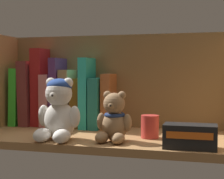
% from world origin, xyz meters
% --- Properties ---
extents(shelf_board, '(0.71, 0.31, 0.02)m').
position_xyz_m(shelf_board, '(0.00, 0.00, 0.01)').
color(shelf_board, '#9E7042').
rests_on(shelf_board, ground).
extents(shelf_back_panel, '(0.73, 0.01, 0.31)m').
position_xyz_m(shelf_back_panel, '(0.00, 0.16, 0.16)').
color(shelf_back_panel, brown).
rests_on(shelf_back_panel, ground).
extents(book_0, '(0.03, 0.13, 0.19)m').
position_xyz_m(book_0, '(-0.33, 0.13, 0.11)').
color(book_0, green).
rests_on(book_0, shelf_board).
extents(book_1, '(0.04, 0.13, 0.21)m').
position_xyz_m(book_1, '(-0.29, 0.13, 0.12)').
color(book_1, brown).
rests_on(book_1, shelf_board).
extents(book_2, '(0.04, 0.10, 0.25)m').
position_xyz_m(book_2, '(-0.25, 0.13, 0.14)').
color(book_2, maroon).
rests_on(book_2, shelf_board).
extents(book_3, '(0.03, 0.14, 0.17)m').
position_xyz_m(book_3, '(-0.22, 0.13, 0.10)').
color(book_3, '#C87676').
rests_on(book_3, shelf_board).
extents(book_4, '(0.02, 0.14, 0.22)m').
position_xyz_m(book_4, '(-0.19, 0.13, 0.13)').
color(book_4, '#502B62').
rests_on(book_4, shelf_board).
extents(book_5, '(0.03, 0.12, 0.18)m').
position_xyz_m(book_5, '(-0.16, 0.13, 0.11)').
color(book_5, '#92774F').
rests_on(book_5, shelf_board).
extents(book_6, '(0.03, 0.11, 0.15)m').
position_xyz_m(book_6, '(-0.12, 0.13, 0.10)').
color(book_6, brown).
rests_on(book_6, shelf_board).
extents(book_7, '(0.03, 0.14, 0.22)m').
position_xyz_m(book_7, '(-0.09, 0.13, 0.13)').
color(book_7, '#28B7A6').
rests_on(book_7, shelf_board).
extents(book_8, '(0.03, 0.15, 0.16)m').
position_xyz_m(book_8, '(-0.06, 0.13, 0.10)').
color(book_8, '#1D7066').
rests_on(book_8, shelf_board).
extents(book_9, '(0.03, 0.12, 0.17)m').
position_xyz_m(book_9, '(-0.02, 0.13, 0.10)').
color(book_9, '#9F552B').
rests_on(book_9, shelf_board).
extents(teddy_bear_larger, '(0.12, 0.12, 0.16)m').
position_xyz_m(teddy_bear_larger, '(-0.10, -0.09, 0.10)').
color(teddy_bear_larger, white).
rests_on(teddy_bear_larger, shelf_board).
extents(teddy_bear_smaller, '(0.09, 0.09, 0.13)m').
position_xyz_m(teddy_bear_smaller, '(0.05, -0.08, 0.07)').
color(teddy_bear_smaller, '#93704C').
rests_on(teddy_bear_smaller, shelf_board).
extents(pillar_candle, '(0.05, 0.05, 0.06)m').
position_xyz_m(pillar_candle, '(0.13, -0.01, 0.05)').
color(pillar_candle, '#C63833').
rests_on(pillar_candle, shelf_board).
extents(small_product_box, '(0.12, 0.06, 0.06)m').
position_xyz_m(small_product_box, '(0.24, -0.11, 0.05)').
color(small_product_box, black).
rests_on(small_product_box, shelf_board).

